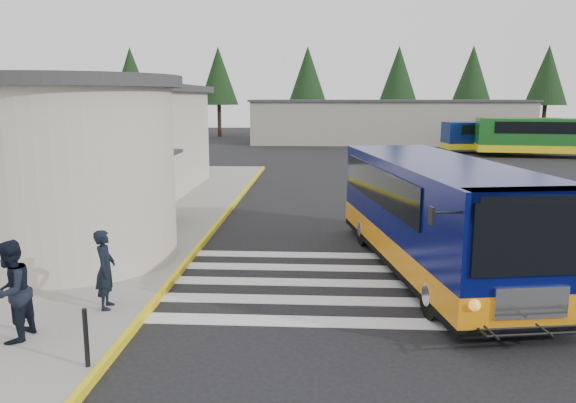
# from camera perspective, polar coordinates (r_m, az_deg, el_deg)

# --- Properties ---
(ground) EXTENTS (140.00, 140.00, 0.00)m
(ground) POSITION_cam_1_polar(r_m,az_deg,el_deg) (14.44, 5.30, -7.25)
(ground) COLOR black
(ground) RESTS_ON ground
(sidewalk) EXTENTS (10.00, 34.00, 0.15)m
(sidewalk) POSITION_cam_1_polar(r_m,az_deg,el_deg) (20.13, -21.69, -2.64)
(sidewalk) COLOR gray
(sidewalk) RESTS_ON ground
(curb_strip) EXTENTS (0.12, 34.00, 0.16)m
(curb_strip) POSITION_cam_1_polar(r_m,az_deg,el_deg) (18.60, -7.71, -3.00)
(curb_strip) COLOR yellow
(curb_strip) RESTS_ON ground
(station_building) EXTENTS (12.70, 18.70, 4.80)m
(station_building) POSITION_cam_1_polar(r_m,az_deg,el_deg) (23.16, -23.26, 5.13)
(station_building) COLOR beige
(station_building) RESTS_ON ground
(crosswalk) EXTENTS (8.00, 5.35, 0.01)m
(crosswalk) POSITION_cam_1_polar(r_m,az_deg,el_deg) (13.67, 3.30, -8.23)
(crosswalk) COLOR silver
(crosswalk) RESTS_ON ground
(depot_building) EXTENTS (26.40, 8.40, 4.20)m
(depot_building) POSITION_cam_1_polar(r_m,az_deg,el_deg) (56.18, 10.06, 8.02)
(depot_building) COLOR gray
(depot_building) RESTS_ON ground
(tree_line) EXTENTS (58.40, 4.40, 10.00)m
(tree_line) POSITION_cam_1_polar(r_m,az_deg,el_deg) (64.16, 9.61, 12.49)
(tree_line) COLOR black
(tree_line) RESTS_ON ground
(transit_bus) EXTENTS (4.61, 10.36, 2.85)m
(transit_bus) POSITION_cam_1_polar(r_m,az_deg,el_deg) (14.71, 14.77, -1.75)
(transit_bus) COLOR #060C4C
(transit_bus) RESTS_ON ground
(pedestrian_a) EXTENTS (0.48, 0.65, 1.64)m
(pedestrian_a) POSITION_cam_1_polar(r_m,az_deg,el_deg) (12.03, -18.07, -6.57)
(pedestrian_a) COLOR black
(pedestrian_a) RESTS_ON sidewalk
(pedestrian_b) EXTENTS (0.72, 0.91, 1.82)m
(pedestrian_b) POSITION_cam_1_polar(r_m,az_deg,el_deg) (11.07, -26.32, -8.17)
(pedestrian_b) COLOR black
(pedestrian_b) RESTS_ON sidewalk
(bollard) EXTENTS (0.08, 0.08, 0.97)m
(bollard) POSITION_cam_1_polar(r_m,az_deg,el_deg) (9.72, -19.83, -12.89)
(bollard) COLOR black
(bollard) RESTS_ON sidewalk
(far_bus_a) EXTENTS (8.44, 3.21, 2.12)m
(far_bus_a) POSITION_cam_1_polar(r_m,az_deg,el_deg) (48.65, 20.28, 6.31)
(far_bus_a) COLOR #071754
(far_bus_a) RESTS_ON ground
(far_bus_b) EXTENTS (9.95, 4.09, 2.49)m
(far_bus_b) POSITION_cam_1_polar(r_m,az_deg,el_deg) (46.30, 24.58, 6.13)
(far_bus_b) COLOR #17561B
(far_bus_b) RESTS_ON ground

